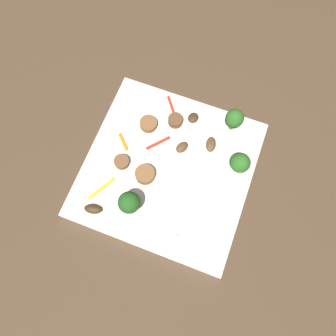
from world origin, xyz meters
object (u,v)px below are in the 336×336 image
(broccoli_floret_1, at_px, (240,163))
(pepper_strip_2, at_px, (171,105))
(sausage_slice_2, at_px, (148,124))
(plate, at_px, (168,169))
(pepper_strip_0, at_px, (101,189))
(broccoli_floret_2, at_px, (235,119))
(mushroom_0, at_px, (193,118))
(sausage_slice_0, at_px, (122,162))
(pepper_strip_3, at_px, (158,143))
(fork, at_px, (195,218))
(sausage_slice_1, at_px, (175,120))
(pepper_strip_1, at_px, (123,142))
(mushroom_2, at_px, (211,144))
(mushroom_3, at_px, (93,209))
(broccoli_floret_0, at_px, (129,203))
(mushroom_1, at_px, (182,147))
(sausage_slice_3, at_px, (145,174))

(broccoli_floret_1, height_order, pepper_strip_2, broccoli_floret_1)
(sausage_slice_2, bearing_deg, plate, 44.02)
(broccoli_floret_1, distance_m, pepper_strip_0, 0.25)
(broccoli_floret_2, height_order, mushroom_0, broccoli_floret_2)
(sausage_slice_0, xyz_separation_m, pepper_strip_3, (-0.06, 0.05, -0.00))
(fork, height_order, sausage_slice_2, sausage_slice_2)
(sausage_slice_1, bearing_deg, pepper_strip_1, -46.53)
(mushroom_2, bearing_deg, mushroom_3, -39.35)
(plate, bearing_deg, pepper_strip_2, -162.00)
(fork, height_order, pepper_strip_3, same)
(plate, distance_m, broccoli_floret_2, 0.15)
(broccoli_floret_0, xyz_separation_m, mushroom_1, (-0.13, 0.05, -0.03))
(pepper_strip_0, bearing_deg, sausage_slice_3, 128.39)
(broccoli_floret_0, distance_m, pepper_strip_2, 0.21)
(broccoli_floret_2, bearing_deg, broccoli_floret_0, -29.66)
(fork, distance_m, mushroom_3, 0.18)
(broccoli_floret_0, distance_m, sausage_slice_0, 0.09)
(fork, height_order, mushroom_3, mushroom_3)
(sausage_slice_3, bearing_deg, plate, 130.20)
(sausage_slice_0, bearing_deg, pepper_strip_2, 163.41)
(plate, xyz_separation_m, broccoli_floret_0, (0.09, -0.03, 0.04))
(mushroom_0, xyz_separation_m, mushroom_3, (0.23, -0.10, 0.00))
(sausage_slice_0, height_order, sausage_slice_1, sausage_slice_1)
(broccoli_floret_2, relative_size, pepper_strip_3, 1.14)
(plate, height_order, sausage_slice_1, sausage_slice_1)
(broccoli_floret_0, bearing_deg, fork, 100.13)
(sausage_slice_2, bearing_deg, broccoli_floret_0, 10.64)
(sausage_slice_3, height_order, mushroom_0, sausage_slice_3)
(mushroom_3, distance_m, pepper_strip_0, 0.04)
(sausage_slice_1, xyz_separation_m, sausage_slice_3, (0.12, -0.01, 0.00))
(broccoli_floret_1, relative_size, pepper_strip_1, 1.39)
(mushroom_1, relative_size, pepper_strip_0, 0.46)
(sausage_slice_1, relative_size, pepper_strip_3, 0.56)
(mushroom_3, bearing_deg, fork, 105.70)
(mushroom_1, xyz_separation_m, mushroom_3, (0.16, -0.10, -0.00))
(mushroom_3, bearing_deg, broccoli_floret_2, 142.98)
(broccoli_floret_1, relative_size, mushroom_0, 2.23)
(mushroom_0, distance_m, pepper_strip_3, 0.08)
(broccoli_floret_0, distance_m, pepper_strip_3, 0.13)
(mushroom_0, bearing_deg, fork, 20.04)
(sausage_slice_1, height_order, pepper_strip_1, sausage_slice_1)
(mushroom_3, bearing_deg, sausage_slice_0, 172.51)
(fork, height_order, sausage_slice_0, sausage_slice_0)
(broccoli_floret_1, height_order, sausage_slice_3, broccoli_floret_1)
(sausage_slice_3, relative_size, pepper_strip_2, 0.94)
(sausage_slice_3, height_order, pepper_strip_0, sausage_slice_3)
(sausage_slice_3, relative_size, mushroom_3, 1.14)
(pepper_strip_0, height_order, pepper_strip_1, same)
(mushroom_3, bearing_deg, plate, 141.18)
(fork, xyz_separation_m, sausage_slice_2, (-0.14, -0.14, 0.00))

